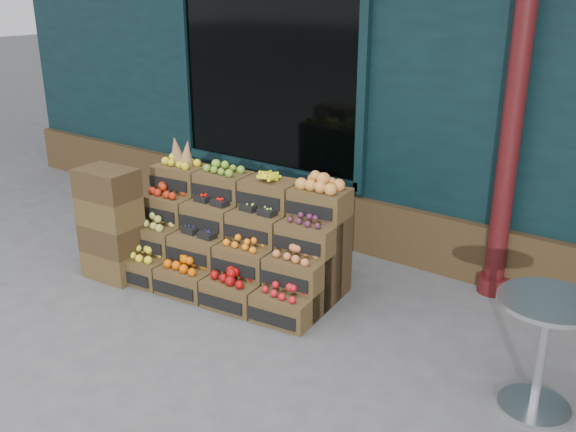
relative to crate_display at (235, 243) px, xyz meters
The scene contains 6 objects.
ground 1.23m from the crate_display, 40.54° to the right, with size 60.00×60.00×0.00m, color #4E4E51.
shop_facade 4.87m from the crate_display, 78.54° to the left, with size 12.00×6.24×4.80m.
crate_display is the anchor object (origin of this frame).
spare_crates 1.22m from the crate_display, 149.30° to the right, with size 0.58×0.43×1.10m.
bistro_table 2.96m from the crate_display, ahead, with size 0.67×0.67×0.84m.
shopkeeper 2.16m from the crate_display, 114.66° to the left, with size 0.65×0.43×1.79m, color #1A5B2D.
Camera 1 is at (2.93, -3.46, 2.77)m, focal length 40.00 mm.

